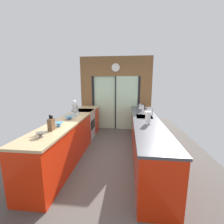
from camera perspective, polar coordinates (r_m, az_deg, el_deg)
The scene contains 14 objects.
ground_plane at distance 4.28m, azimuth -0.79°, elevation -13.49°, with size 5.04×7.60×0.02m, color #4C4742.
back_wall_unit at distance 5.69m, azimuth 1.39°, elevation 8.60°, with size 2.64×0.12×2.70m.
left_counter_run at distance 3.90m, azimuth -15.26°, elevation -8.92°, with size 0.62×3.80×0.92m.
right_counter_run at distance 3.82m, azimuth 12.46°, elevation -9.20°, with size 0.62×3.80×0.92m.
sink_faucet at distance 3.92m, azimuth 14.58°, elevation 0.66°, with size 0.19×0.02×0.25m.
oven_range at distance 4.90m, azimuth -10.50°, elevation -4.67°, with size 0.60×0.60×0.92m.
mixing_bowl_near at distance 2.66m, azimuth -25.34°, elevation -7.73°, with size 0.14×0.14×0.08m.
mixing_bowl_mid at distance 3.18m, azimuth -19.54°, elevation -4.36°, with size 0.19×0.19×0.07m.
mixing_bowl_far at distance 3.68m, azimuth -15.82°, elevation -2.11°, with size 0.21×0.21×0.07m.
knife_block at distance 2.93m, azimuth -21.92°, elevation -4.36°, with size 0.08×0.14×0.29m.
stand_mixer at distance 3.99m, azimuth -13.93°, elevation 0.80°, with size 0.17×0.27×0.42m.
kettle at distance 5.09m, azimuth 10.81°, elevation 2.39°, with size 0.25×0.16×0.22m.
soap_bottle at distance 4.34m, azimuth 11.56°, elevation 1.00°, with size 0.06×0.06×0.25m.
paper_towel_roll at distance 3.22m, azimuth 13.40°, elevation -2.19°, with size 0.13×0.13×0.29m.
Camera 1 is at (0.48, -3.27, 1.77)m, focal length 24.20 mm.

